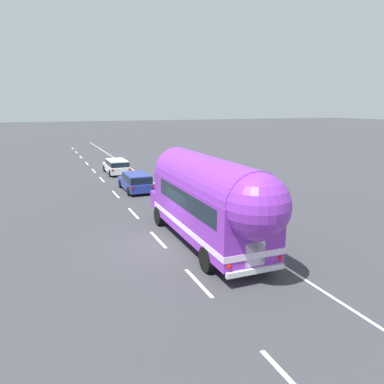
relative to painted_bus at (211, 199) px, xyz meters
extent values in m
plane|color=#38383D|center=(-1.86, 1.15, -2.30)|extent=(300.00, 300.00, 0.00)
cube|color=silver|center=(-1.86, -8.28, -2.30)|extent=(0.14, 2.40, 0.01)
cube|color=silver|center=(-1.86, -2.89, -2.30)|extent=(0.14, 2.40, 0.01)
cube|color=silver|center=(-1.86, 1.94, -2.30)|extent=(0.14, 2.40, 0.01)
cube|color=silver|center=(-1.86, 6.82, -2.30)|extent=(0.14, 2.40, 0.01)
cube|color=silver|center=(-1.86, 12.12, -2.30)|extent=(0.14, 2.40, 0.01)
cube|color=silver|center=(-1.86, 18.12, -2.30)|extent=(0.14, 2.40, 0.01)
cube|color=silver|center=(-1.86, 23.08, -2.30)|extent=(0.14, 2.40, 0.01)
cube|color=silver|center=(-1.86, 28.27, -2.30)|extent=(0.14, 2.40, 0.01)
cube|color=silver|center=(-1.86, 34.05, -2.30)|extent=(0.14, 2.40, 0.01)
cube|color=silver|center=(-1.86, 39.70, -2.30)|extent=(0.14, 2.40, 0.01)
cube|color=silver|center=(-1.86, 44.91, -2.30)|extent=(0.14, 2.40, 0.01)
cube|color=silver|center=(1.88, 13.15, -2.30)|extent=(0.12, 80.00, 0.01)
cube|color=purple|center=(0.00, 0.35, -0.55)|extent=(2.59, 8.29, 2.30)
cylinder|color=purple|center=(0.00, 0.35, 0.60)|extent=(2.54, 8.19, 2.45)
sphere|color=purple|center=(-0.04, -3.73, 0.60)|extent=(2.40, 2.40, 2.40)
cube|color=purple|center=(0.06, 5.13, -1.23)|extent=(2.27, 1.32, 0.95)
cube|color=silver|center=(0.00, 0.35, -1.20)|extent=(2.63, 8.33, 0.24)
cube|color=black|center=(0.00, 0.05, 0.05)|extent=(2.60, 6.49, 0.76)
cube|color=black|center=(-0.04, -3.74, 0.10)|extent=(2.00, 0.10, 0.84)
cube|color=silver|center=(-0.04, -3.75, -1.15)|extent=(0.80, 0.07, 0.90)
cube|color=silver|center=(-0.04, -3.84, -1.75)|extent=(2.34, 0.17, 0.20)
sphere|color=red|center=(-1.09, -3.75, -1.45)|extent=(0.20, 0.20, 0.20)
sphere|color=red|center=(1.01, -3.77, -1.45)|extent=(0.20, 0.20, 0.20)
cube|color=black|center=(0.05, 4.53, 0.10)|extent=(2.14, 0.12, 0.96)
cube|color=silver|center=(0.06, 5.82, -1.35)|extent=(0.90, 0.11, 0.56)
cylinder|color=black|center=(-1.13, 4.09, -1.80)|extent=(0.27, 1.00, 1.00)
cylinder|color=black|center=(1.21, 4.07, -1.80)|extent=(0.27, 1.00, 1.00)
cylinder|color=black|center=(-1.19, -2.17, -1.80)|extent=(0.27, 1.00, 1.00)
cylinder|color=black|center=(1.15, -2.20, -1.80)|extent=(0.27, 1.00, 1.00)
cube|color=navy|center=(-0.21, 12.80, -1.78)|extent=(1.77, 4.29, 0.60)
cube|color=navy|center=(-0.21, 12.32, -1.21)|extent=(1.57, 2.84, 0.55)
cube|color=black|center=(-0.21, 12.32, -1.24)|extent=(1.63, 2.88, 0.43)
cube|color=red|center=(-0.97, 10.65, -1.60)|extent=(0.20, 0.04, 0.14)
cube|color=red|center=(0.55, 10.64, -1.60)|extent=(0.20, 0.04, 0.14)
cylinder|color=black|center=(-1.04, 14.24, -1.98)|extent=(0.20, 0.64, 0.64)
cylinder|color=black|center=(0.64, 14.24, -1.98)|extent=(0.20, 0.64, 0.64)
cylinder|color=black|center=(-1.05, 11.36, -1.98)|extent=(0.20, 0.64, 0.64)
cylinder|color=black|center=(0.63, 11.35, -1.98)|extent=(0.20, 0.64, 0.64)
cube|color=white|center=(-0.06, 20.76, -1.78)|extent=(1.79, 4.49, 0.60)
cube|color=white|center=(-0.06, 20.28, -1.21)|extent=(1.59, 3.04, 0.55)
cube|color=black|center=(-0.06, 20.28, -1.24)|extent=(1.65, 3.08, 0.43)
cube|color=red|center=(-0.84, 18.50, -1.60)|extent=(0.20, 0.04, 0.14)
cube|color=red|center=(0.72, 18.50, -1.60)|extent=(0.20, 0.04, 0.14)
cylinder|color=black|center=(-0.91, 22.30, -1.98)|extent=(0.20, 0.64, 0.64)
cylinder|color=black|center=(0.80, 22.30, -1.98)|extent=(0.20, 0.64, 0.64)
cylinder|color=black|center=(-0.91, 19.21, -1.98)|extent=(0.20, 0.64, 0.64)
cylinder|color=black|center=(0.80, 19.21, -1.98)|extent=(0.20, 0.64, 0.64)
camera|label=1|loc=(-6.84, -14.28, 3.95)|focal=34.83mm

